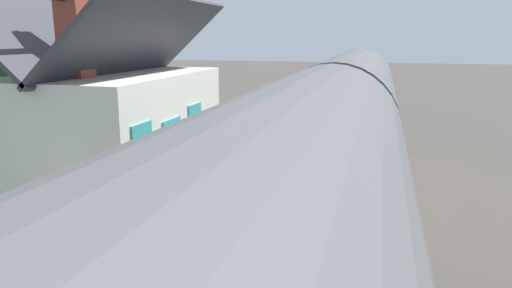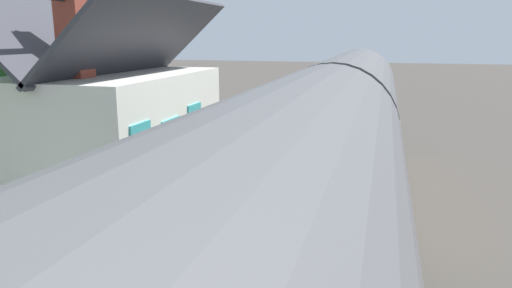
% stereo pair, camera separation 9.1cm
% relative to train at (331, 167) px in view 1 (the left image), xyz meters
% --- Properties ---
extents(ground_plane, '(160.00, 160.00, 0.00)m').
position_rel_train_xyz_m(ground_plane, '(1.84, 0.90, -2.22)').
color(ground_plane, '#423D38').
extents(platform, '(32.00, 5.51, 0.87)m').
position_rel_train_xyz_m(platform, '(1.84, 4.65, -1.78)').
color(platform, gray).
rests_on(platform, ground).
extents(platform_edge_coping, '(32.00, 0.36, 0.02)m').
position_rel_train_xyz_m(platform_edge_coping, '(1.84, 2.08, -1.34)').
color(platform_edge_coping, beige).
rests_on(platform_edge_coping, platform).
extents(rail_near, '(52.00, 0.08, 0.14)m').
position_rel_train_xyz_m(rail_near, '(1.84, -0.72, -2.15)').
color(rail_near, gray).
rests_on(rail_near, ground).
extents(rail_far, '(52.00, 0.08, 0.14)m').
position_rel_train_xyz_m(rail_far, '(1.84, 0.72, -2.15)').
color(rail_far, gray).
rests_on(rail_far, ground).
extents(train, '(20.64, 2.73, 4.32)m').
position_rel_train_xyz_m(train, '(0.00, 0.00, 0.00)').
color(train, black).
rests_on(train, ground).
extents(station_building, '(6.02, 3.92, 5.76)m').
position_rel_train_xyz_m(station_building, '(1.06, 5.55, 0.33)').
color(station_building, silver).
rests_on(station_building, platform).
extents(bench_mid_platform, '(1.41, 0.45, 0.88)m').
position_rel_train_xyz_m(bench_mid_platform, '(9.35, 3.69, -0.87)').
color(bench_mid_platform, brown).
rests_on(bench_mid_platform, platform).
extents(bench_near_building, '(1.40, 0.44, 0.88)m').
position_rel_train_xyz_m(bench_near_building, '(12.73, 3.89, -0.87)').
color(bench_near_building, brown).
rests_on(bench_near_building, platform).
extents(planter_by_door, '(0.44, 0.44, 0.77)m').
position_rel_train_xyz_m(planter_by_door, '(9.00, 2.93, -0.95)').
color(planter_by_door, black).
rests_on(planter_by_door, platform).
extents(planter_bench_left, '(1.09, 0.32, 0.64)m').
position_rel_train_xyz_m(planter_bench_left, '(11.25, 2.81, -1.04)').
color(planter_bench_left, gray).
rests_on(planter_bench_left, platform).
extents(planter_edge_near, '(0.46, 0.46, 0.70)m').
position_rel_train_xyz_m(planter_edge_near, '(13.50, 5.28, -1.00)').
color(planter_edge_near, '#9E5138').
rests_on(planter_edge_near, platform).
extents(planter_under_sign, '(0.55, 0.55, 0.86)m').
position_rel_train_xyz_m(planter_under_sign, '(5.57, 2.95, -0.88)').
color(planter_under_sign, teal).
rests_on(planter_under_sign, platform).
extents(station_sign_board, '(0.96, 0.06, 1.57)m').
position_rel_train_xyz_m(station_sign_board, '(7.79, 2.72, -0.16)').
color(station_sign_board, black).
rests_on(station_sign_board, platform).
extents(tree_far_right, '(3.89, 3.88, 7.85)m').
position_rel_train_xyz_m(tree_far_right, '(8.53, 10.04, 3.31)').
color(tree_far_right, '#4C3828').
rests_on(tree_far_right, ground).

